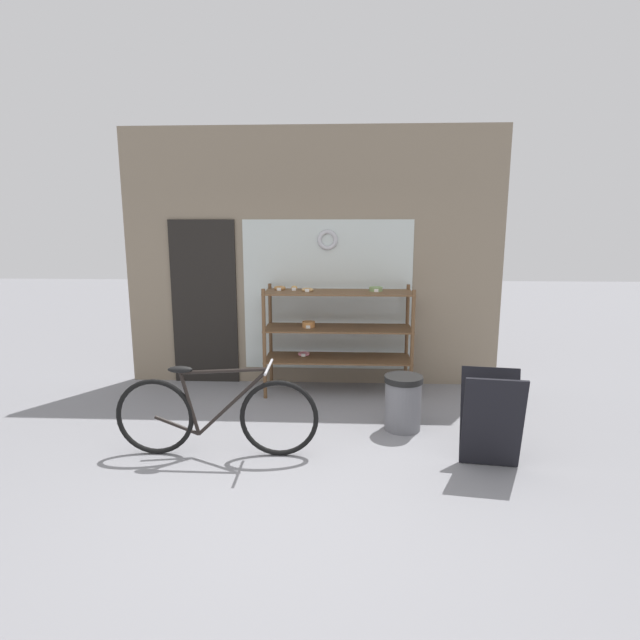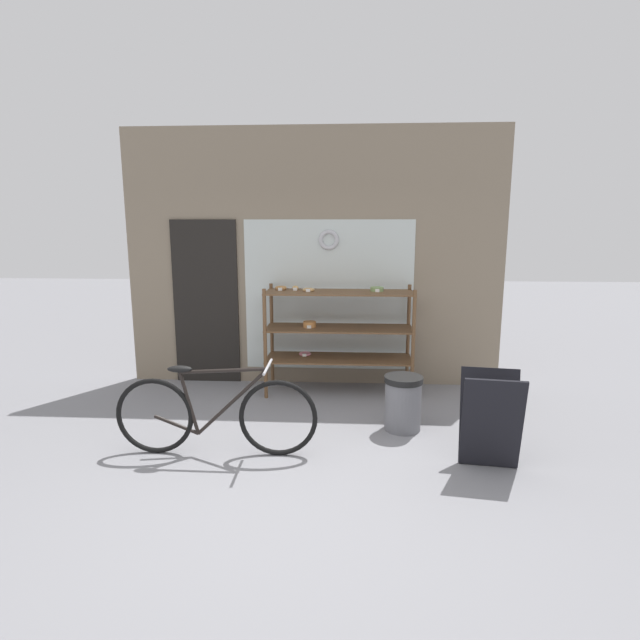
{
  "view_description": "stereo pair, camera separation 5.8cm",
  "coord_description": "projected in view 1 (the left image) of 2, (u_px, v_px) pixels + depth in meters",
  "views": [
    {
      "loc": [
        0.4,
        -3.6,
        2.03
      ],
      "look_at": [
        0.17,
        1.28,
        1.1
      ],
      "focal_mm": 28.0,
      "sensor_mm": 36.0,
      "label": 1
    },
    {
      "loc": [
        0.46,
        -3.6,
        2.03
      ],
      "look_at": [
        0.17,
        1.28,
        1.1
      ],
      "focal_mm": 28.0,
      "sensor_mm": 36.0,
      "label": 2
    }
  ],
  "objects": [
    {
      "name": "trash_bin",
      "position": [
        403.0,
        400.0,
        5.0
      ],
      "size": [
        0.38,
        0.38,
        0.56
      ],
      "color": "slate",
      "rests_on": "ground_plane"
    },
    {
      "name": "ground_plane",
      "position": [
        291.0,
        487.0,
        3.94
      ],
      "size": [
        30.0,
        30.0,
        0.0
      ],
      "primitive_type": "plane",
      "color": "gray"
    },
    {
      "name": "bicycle",
      "position": [
        216.0,
        415.0,
        4.42
      ],
      "size": [
        1.81,
        0.46,
        0.83
      ],
      "rotation": [
        0.0,
        0.0,
        0.02
      ],
      "color": "black",
      "rests_on": "ground_plane"
    },
    {
      "name": "storefront_facade",
      "position": [
        308.0,
        263.0,
        6.3
      ],
      "size": [
        4.75,
        0.13,
        3.22
      ],
      "color": "gray",
      "rests_on": "ground_plane"
    },
    {
      "name": "sandwich_board",
      "position": [
        491.0,
        419.0,
        4.21
      ],
      "size": [
        0.53,
        0.44,
        0.82
      ],
      "rotation": [
        0.0,
        0.0,
        -0.13
      ],
      "color": "black",
      "rests_on": "ground_plane"
    },
    {
      "name": "display_case",
      "position": [
        336.0,
        327.0,
        6.02
      ],
      "size": [
        1.76,
        0.56,
        1.31
      ],
      "color": "brown",
      "rests_on": "ground_plane"
    }
  ]
}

